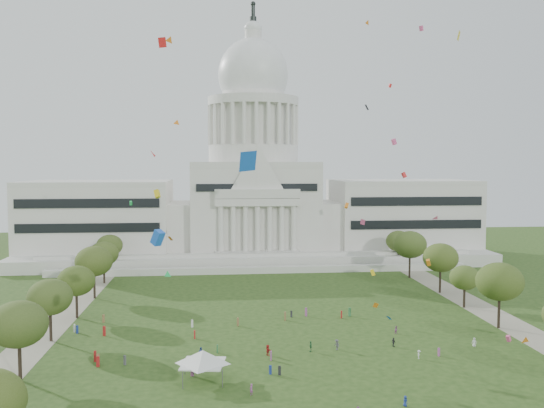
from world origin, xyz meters
name	(u,v)px	position (x,y,z in m)	size (l,w,h in m)	color
ground	(298,365)	(0.00, 0.00, 0.00)	(400.00, 400.00, 0.00)	#264216
capitol	(254,196)	(0.00, 113.59, 22.30)	(160.00, 64.50, 91.30)	beige
path_left	(54,323)	(-48.00, 30.00, 0.02)	(8.00, 160.00, 0.04)	gray
path_right	(488,312)	(48.00, 30.00, 0.02)	(8.00, 160.00, 0.04)	gray
row_tree_l_1	(19,324)	(-44.07, -2.96, 8.95)	(8.86, 8.86, 12.59)	black
row_tree_l_2	(50,297)	(-45.04, 17.30, 8.51)	(8.42, 8.42, 11.97)	black
row_tree_r_2	(500,282)	(44.17, 17.44, 9.66)	(9.55, 9.55, 13.58)	black
row_tree_l_3	(76,281)	(-44.09, 33.92, 8.21)	(8.12, 8.12, 11.55)	black
row_tree_r_3	(465,278)	(44.40, 34.48, 7.08)	(7.01, 7.01, 9.98)	black
row_tree_l_4	(94,261)	(-44.08, 52.42, 9.39)	(9.29, 9.29, 13.21)	black
row_tree_r_4	(441,258)	(44.76, 50.04, 9.29)	(9.19, 9.19, 13.06)	black
row_tree_l_5	(104,254)	(-45.22, 71.01, 8.42)	(8.33, 8.33, 11.85)	black
row_tree_r_5	(410,245)	(43.49, 70.19, 9.93)	(9.82, 9.82, 13.96)	black
row_tree_l_6	(110,245)	(-46.87, 89.14, 8.27)	(8.19, 8.19, 11.64)	black
row_tree_r_6	(399,241)	(45.96, 88.13, 8.51)	(8.42, 8.42, 11.97)	black
event_tent	(203,357)	(-15.75, -5.79, 3.86)	(10.17, 10.17, 4.98)	#4C4C4C
person_0	(474,342)	(33.77, 6.30, 0.84)	(0.82, 0.53, 1.68)	silver
person_2	(396,330)	(22.00, 15.63, 0.77)	(0.75, 0.46, 1.54)	#994C8C
person_3	(337,345)	(8.08, 6.86, 0.98)	(1.27, 0.65, 1.96)	#4C4C51
person_4	(311,346)	(3.21, 6.40, 0.97)	(1.14, 0.62, 1.94)	#33723F
person_5	(268,350)	(-4.64, 5.15, 0.96)	(1.78, 0.70, 1.92)	#B21E1E
person_6	(405,401)	(12.49, -18.00, 0.75)	(0.74, 0.48, 1.50)	navy
person_7	(251,389)	(-8.62, -12.01, 0.85)	(0.62, 0.45, 1.69)	#994C8C
person_8	(201,352)	(-16.40, 5.63, 0.84)	(0.81, 0.50, 1.68)	navy
person_9	(419,354)	(21.27, 0.81, 0.77)	(0.99, 0.51, 1.53)	silver
person_10	(394,342)	(18.92, 7.69, 0.85)	(1.00, 0.55, 1.71)	#26262B
distant_crowd	(209,335)	(-15.07, 15.39, 0.86)	(67.62, 35.33, 1.93)	olive
kite_swarm	(280,195)	(-2.29, 7.65, 28.11)	(90.75, 100.20, 63.37)	red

